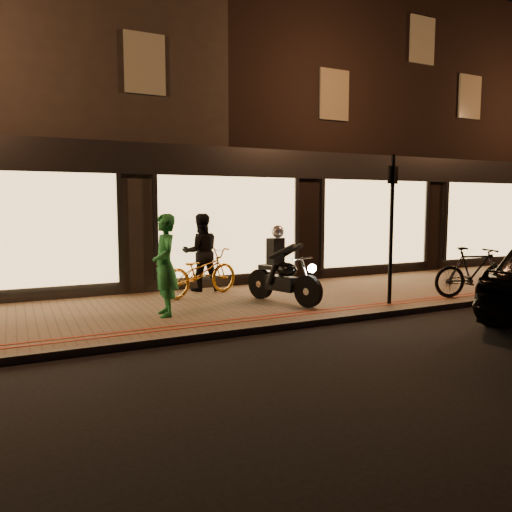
# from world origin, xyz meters

# --- Properties ---
(ground) EXTENTS (90.00, 90.00, 0.00)m
(ground) POSITION_xyz_m (0.00, 0.00, 0.00)
(ground) COLOR black
(ground) RESTS_ON ground
(sidewalk) EXTENTS (50.00, 4.00, 0.12)m
(sidewalk) POSITION_xyz_m (0.00, 2.00, 0.06)
(sidewalk) COLOR brown
(sidewalk) RESTS_ON ground
(kerb_stone) EXTENTS (50.00, 0.14, 0.12)m
(kerb_stone) POSITION_xyz_m (0.00, 0.05, 0.06)
(kerb_stone) COLOR #59544C
(kerb_stone) RESTS_ON ground
(red_kerb_lines) EXTENTS (50.00, 0.26, 0.01)m
(red_kerb_lines) POSITION_xyz_m (0.00, 0.55, 0.12)
(red_kerb_lines) COLOR #9A280E
(red_kerb_lines) RESTS_ON sidewalk
(building_row) EXTENTS (48.00, 10.11, 8.50)m
(building_row) POSITION_xyz_m (-0.00, 8.99, 4.25)
(building_row) COLOR black
(building_row) RESTS_ON ground
(motorcycle) EXTENTS (0.83, 1.87, 1.59)m
(motorcycle) POSITION_xyz_m (0.16, 1.62, 0.73)
(motorcycle) COLOR black
(motorcycle) RESTS_ON sidewalk
(sign_post) EXTENTS (0.34, 0.14, 3.00)m
(sign_post) POSITION_xyz_m (2.09, 0.57, 1.80)
(sign_post) COLOR black
(sign_post) RESTS_ON sidewalk
(bicycle_gold) EXTENTS (2.11, 1.30, 1.04)m
(bicycle_gold) POSITION_xyz_m (-1.08, 3.09, 0.64)
(bicycle_gold) COLOR orange
(bicycle_gold) RESTS_ON sidewalk
(bicycle_dark) EXTENTS (1.90, 1.00, 1.10)m
(bicycle_dark) POSITION_xyz_m (4.20, 0.32, 0.67)
(bicycle_dark) COLOR black
(bicycle_dark) RESTS_ON sidewalk
(person_green) EXTENTS (0.48, 0.70, 1.85)m
(person_green) POSITION_xyz_m (-2.32, 1.49, 1.05)
(person_green) COLOR #217F3A
(person_green) RESTS_ON sidewalk
(person_dark) EXTENTS (0.95, 0.78, 1.81)m
(person_dark) POSITION_xyz_m (-0.85, 3.68, 1.02)
(person_dark) COLOR black
(person_dark) RESTS_ON sidewalk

